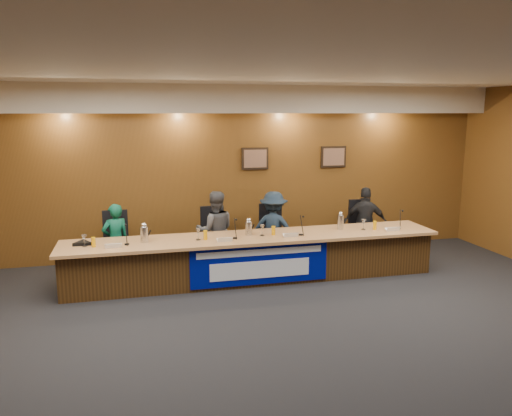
# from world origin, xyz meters

# --- Properties ---
(floor) EXTENTS (10.00, 10.00, 0.00)m
(floor) POSITION_xyz_m (0.00, 0.00, 0.00)
(floor) COLOR black
(floor) RESTS_ON ground
(ceiling) EXTENTS (10.00, 8.00, 0.04)m
(ceiling) POSITION_xyz_m (0.00, 0.00, 3.20)
(ceiling) COLOR silver
(ceiling) RESTS_ON wall_back
(wall_back) EXTENTS (10.00, 0.04, 3.20)m
(wall_back) POSITION_xyz_m (0.00, 4.00, 1.60)
(wall_back) COLOR brown
(wall_back) RESTS_ON floor
(soffit) EXTENTS (10.00, 0.50, 0.50)m
(soffit) POSITION_xyz_m (0.00, 3.75, 2.95)
(soffit) COLOR beige
(soffit) RESTS_ON wall_back
(dais_body) EXTENTS (6.00, 0.80, 0.70)m
(dais_body) POSITION_xyz_m (0.00, 2.40, 0.35)
(dais_body) COLOR #3C250F
(dais_body) RESTS_ON floor
(dais_top) EXTENTS (6.10, 0.95, 0.05)m
(dais_top) POSITION_xyz_m (0.00, 2.35, 0.72)
(dais_top) COLOR #B17B4A
(dais_top) RESTS_ON dais_body
(banner) EXTENTS (2.20, 0.02, 0.65)m
(banner) POSITION_xyz_m (0.00, 1.99, 0.38)
(banner) COLOR #00097D
(banner) RESTS_ON dais_body
(banner_text_upper) EXTENTS (2.00, 0.01, 0.10)m
(banner_text_upper) POSITION_xyz_m (0.00, 1.97, 0.58)
(banner_text_upper) COLOR silver
(banner_text_upper) RESTS_ON banner
(banner_text_lower) EXTENTS (1.60, 0.01, 0.28)m
(banner_text_lower) POSITION_xyz_m (0.00, 1.97, 0.30)
(banner_text_lower) COLOR silver
(banner_text_lower) RESTS_ON banner
(wall_photo_left) EXTENTS (0.52, 0.04, 0.42)m
(wall_photo_left) POSITION_xyz_m (0.40, 3.97, 1.85)
(wall_photo_left) COLOR black
(wall_photo_left) RESTS_ON wall_back
(wall_photo_right) EXTENTS (0.52, 0.04, 0.42)m
(wall_photo_right) POSITION_xyz_m (2.00, 3.97, 1.85)
(wall_photo_right) COLOR black
(wall_photo_right) RESTS_ON wall_back
(panelist_a) EXTENTS (0.53, 0.44, 1.24)m
(panelist_a) POSITION_xyz_m (-2.20, 3.08, 0.62)
(panelist_a) COLOR #0C5039
(panelist_a) RESTS_ON floor
(panelist_b) EXTENTS (0.71, 0.57, 1.39)m
(panelist_b) POSITION_xyz_m (-0.53, 3.08, 0.70)
(panelist_b) COLOR #46464A
(panelist_b) RESTS_ON floor
(panelist_c) EXTENTS (1.00, 0.81, 1.34)m
(panelist_c) POSITION_xyz_m (0.52, 3.08, 0.67)
(panelist_c) COLOR #172536
(panelist_c) RESTS_ON floor
(panelist_d) EXTENTS (0.86, 0.63, 1.36)m
(panelist_d) POSITION_xyz_m (2.31, 3.08, 0.68)
(panelist_d) COLOR black
(panelist_d) RESTS_ON floor
(office_chair_a) EXTENTS (0.49, 0.49, 0.08)m
(office_chair_a) POSITION_xyz_m (-2.20, 3.18, 0.48)
(office_chair_a) COLOR black
(office_chair_a) RESTS_ON floor
(office_chair_b) EXTENTS (0.49, 0.49, 0.08)m
(office_chair_b) POSITION_xyz_m (-0.53, 3.18, 0.48)
(office_chair_b) COLOR black
(office_chair_b) RESTS_ON floor
(office_chair_c) EXTENTS (0.54, 0.54, 0.08)m
(office_chair_c) POSITION_xyz_m (0.52, 3.18, 0.48)
(office_chair_c) COLOR black
(office_chair_c) RESTS_ON floor
(office_chair_d) EXTENTS (0.51, 0.51, 0.08)m
(office_chair_d) POSITION_xyz_m (2.31, 3.18, 0.48)
(office_chair_d) COLOR black
(office_chair_d) RESTS_ON floor
(nameplate_a) EXTENTS (0.24, 0.08, 0.10)m
(nameplate_a) POSITION_xyz_m (-2.20, 2.12, 0.80)
(nameplate_a) COLOR white
(nameplate_a) RESTS_ON dais_top
(microphone_a) EXTENTS (0.07, 0.07, 0.02)m
(microphone_a) POSITION_xyz_m (-2.01, 2.27, 0.76)
(microphone_a) COLOR black
(microphone_a) RESTS_ON dais_top
(juice_glass_a) EXTENTS (0.06, 0.06, 0.15)m
(juice_glass_a) POSITION_xyz_m (-2.48, 2.26, 0.82)
(juice_glass_a) COLOR #EDA109
(juice_glass_a) RESTS_ON dais_top
(water_glass_a) EXTENTS (0.08, 0.08, 0.18)m
(water_glass_a) POSITION_xyz_m (-2.62, 2.32, 0.84)
(water_glass_a) COLOR silver
(water_glass_a) RESTS_ON dais_top
(nameplate_b) EXTENTS (0.24, 0.08, 0.10)m
(nameplate_b) POSITION_xyz_m (-0.54, 2.08, 0.80)
(nameplate_b) COLOR white
(nameplate_b) RESTS_ON dais_top
(microphone_b) EXTENTS (0.07, 0.07, 0.02)m
(microphone_b) POSITION_xyz_m (-0.34, 2.25, 0.76)
(microphone_b) COLOR black
(microphone_b) RESTS_ON dais_top
(juice_glass_b) EXTENTS (0.06, 0.06, 0.15)m
(juice_glass_b) POSITION_xyz_m (-0.81, 2.29, 0.82)
(juice_glass_b) COLOR #EDA109
(juice_glass_b) RESTS_ON dais_top
(water_glass_b) EXTENTS (0.08, 0.08, 0.18)m
(water_glass_b) POSITION_xyz_m (-0.92, 2.30, 0.84)
(water_glass_b) COLOR silver
(water_glass_b) RESTS_ON dais_top
(nameplate_c) EXTENTS (0.24, 0.08, 0.10)m
(nameplate_c) POSITION_xyz_m (0.55, 2.13, 0.80)
(nameplate_c) COLOR white
(nameplate_c) RESTS_ON dais_top
(microphone_c) EXTENTS (0.07, 0.07, 0.02)m
(microphone_c) POSITION_xyz_m (0.74, 2.21, 0.76)
(microphone_c) COLOR black
(microphone_c) RESTS_ON dais_top
(juice_glass_c) EXTENTS (0.06, 0.06, 0.15)m
(juice_glass_c) POSITION_xyz_m (0.31, 2.33, 0.82)
(juice_glass_c) COLOR #EDA109
(juice_glass_c) RESTS_ON dais_top
(water_glass_c) EXTENTS (0.08, 0.08, 0.18)m
(water_glass_c) POSITION_xyz_m (0.12, 2.33, 0.84)
(water_glass_c) COLOR silver
(water_glass_c) RESTS_ON dais_top
(nameplate_d) EXTENTS (0.24, 0.08, 0.10)m
(nameplate_d) POSITION_xyz_m (2.34, 2.10, 0.80)
(nameplate_d) COLOR white
(nameplate_d) RESTS_ON dais_top
(microphone_d) EXTENTS (0.07, 0.07, 0.02)m
(microphone_d) POSITION_xyz_m (2.53, 2.27, 0.76)
(microphone_d) COLOR black
(microphone_d) RESTS_ON dais_top
(juice_glass_d) EXTENTS (0.06, 0.06, 0.15)m
(juice_glass_d) POSITION_xyz_m (2.09, 2.28, 0.82)
(juice_glass_d) COLOR #EDA109
(juice_glass_d) RESTS_ON dais_top
(water_glass_d) EXTENTS (0.08, 0.08, 0.18)m
(water_glass_d) POSITION_xyz_m (1.90, 2.33, 0.84)
(water_glass_d) COLOR silver
(water_glass_d) RESTS_ON dais_top
(carafe_left) EXTENTS (0.13, 0.13, 0.24)m
(carafe_left) POSITION_xyz_m (-1.74, 2.37, 0.87)
(carafe_left) COLOR silver
(carafe_left) RESTS_ON dais_top
(carafe_mid) EXTENTS (0.11, 0.11, 0.22)m
(carafe_mid) POSITION_xyz_m (-0.08, 2.43, 0.86)
(carafe_mid) COLOR silver
(carafe_mid) RESTS_ON dais_top
(carafe_right) EXTENTS (0.11, 0.11, 0.25)m
(carafe_right) POSITION_xyz_m (1.53, 2.45, 0.88)
(carafe_right) COLOR silver
(carafe_right) RESTS_ON dais_top
(speakerphone) EXTENTS (0.32, 0.32, 0.05)m
(speakerphone) POSITION_xyz_m (-2.66, 2.44, 0.78)
(speakerphone) COLOR black
(speakerphone) RESTS_ON dais_top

